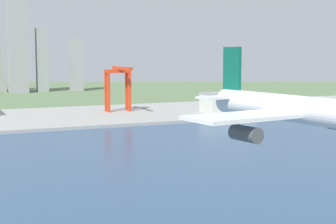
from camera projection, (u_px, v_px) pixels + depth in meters
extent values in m
plane|color=#5B764E|center=(103.00, 166.00, 240.60)|extent=(2400.00, 2400.00, 0.00)
cube|color=#2D4C70|center=(150.00, 199.00, 186.16)|extent=(840.00, 360.00, 0.15)
cube|color=#999B97|center=(34.00, 118.00, 412.85)|extent=(840.00, 140.00, 2.50)
cylinder|color=white|center=(301.00, 110.00, 67.74)|extent=(8.10, 32.60, 3.69)
cube|color=white|center=(292.00, 113.00, 69.17)|extent=(32.78, 11.46, 0.50)
cube|color=#0C5947|center=(232.00, 75.00, 79.58)|extent=(1.03, 3.92, 8.85)
cube|color=white|center=(232.00, 97.00, 79.95)|extent=(11.94, 5.12, 0.36)
cylinder|color=#4C4F54|center=(246.00, 134.00, 63.85)|extent=(2.63, 4.77, 2.03)
cube|color=red|center=(109.00, 93.00, 443.30)|extent=(2.20, 2.20, 34.27)
cube|color=red|center=(130.00, 92.00, 451.15)|extent=(2.20, 2.20, 34.27)
cube|color=red|center=(106.00, 92.00, 450.56)|extent=(2.20, 2.20, 34.27)
cube|color=red|center=(127.00, 91.00, 458.40)|extent=(2.20, 2.20, 34.27)
cube|color=red|center=(118.00, 71.00, 448.79)|extent=(21.74, 10.00, 2.80)
cube|color=red|center=(122.00, 68.00, 437.78)|extent=(2.60, 47.18, 2.60)
cube|color=silver|center=(228.00, 103.00, 450.46)|extent=(43.93, 24.57, 15.77)
cube|color=gray|center=(228.00, 93.00, 449.51)|extent=(44.81, 25.06, 1.20)
cube|color=#939499|center=(17.00, 47.00, 704.20)|extent=(25.07, 24.91, 126.23)
cube|color=#94979A|center=(42.00, 60.00, 724.88)|extent=(15.48, 14.28, 89.71)
cube|color=#97959B|center=(76.00, 65.00, 746.66)|extent=(14.65, 27.44, 75.50)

